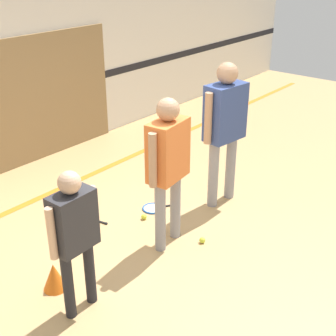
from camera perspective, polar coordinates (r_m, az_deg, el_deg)
ground_plane at (r=5.25m, az=-2.42°, el=-9.21°), size 16.00×16.00×0.00m
wall_panel at (r=7.31m, az=-14.99°, el=8.30°), size 2.50×0.05×1.86m
floor_stripe at (r=6.42m, az=-14.41°, el=-3.08°), size 14.40×0.10×0.01m
person_instructor at (r=4.77m, az=-0.00°, el=1.23°), size 0.63×0.31×1.66m
person_student_left at (r=4.01m, az=-11.38°, el=-7.22°), size 0.52×0.22×1.38m
person_student_right at (r=5.64m, az=6.95°, el=5.89°), size 0.68×0.34×1.79m
racket_spare_on_floor at (r=5.88m, az=-1.66°, el=-4.90°), size 0.49×0.38×0.03m
racket_second_spare at (r=5.79m, az=-10.19°, el=-5.89°), size 0.35×0.52×0.03m
tennis_ball_near_instructor at (r=5.26m, az=4.21°, el=-8.76°), size 0.07×0.07×0.07m
tennis_ball_by_spare_racket at (r=5.66m, az=-2.95°, el=-5.95°), size 0.07×0.07×0.07m
training_cone at (r=4.69m, az=-13.71°, el=-12.73°), size 0.23×0.23×0.28m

